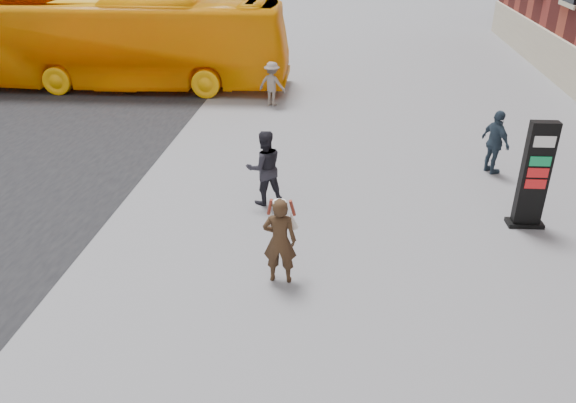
# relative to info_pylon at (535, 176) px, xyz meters

# --- Properties ---
(ground) EXTENTS (100.00, 100.00, 0.00)m
(ground) POSITION_rel_info_pylon_xyz_m (-4.74, -2.22, -1.26)
(ground) COLOR #9E9EA3
(info_pylon) EXTENTS (0.83, 0.44, 2.52)m
(info_pylon) POSITION_rel_info_pylon_xyz_m (0.00, 0.00, 0.00)
(info_pylon) COLOR black
(info_pylon) RESTS_ON ground
(woman) EXTENTS (0.68, 0.60, 1.79)m
(woman) POSITION_rel_info_pylon_xyz_m (-5.39, -2.80, -0.34)
(woman) COLOR black
(woman) RESTS_ON ground
(bus) EXTENTS (13.30, 3.53, 3.68)m
(bus) POSITION_rel_info_pylon_xyz_m (-13.33, 10.58, 0.58)
(bus) COLOR #FFA505
(bus) RESTS_ON road
(pedestrian_a) EXTENTS (1.13, 1.03, 1.89)m
(pedestrian_a) POSITION_rel_info_pylon_xyz_m (-6.18, 0.51, -0.31)
(pedestrian_a) COLOR black
(pedestrian_a) RESTS_ON ground
(pedestrian_b) EXTENTS (1.20, 0.91, 1.65)m
(pedestrian_b) POSITION_rel_info_pylon_xyz_m (-7.08, 8.63, -0.43)
(pedestrian_b) COLOR gray
(pedestrian_b) RESTS_ON ground
(pedestrian_c) EXTENTS (0.86, 1.14, 1.79)m
(pedestrian_c) POSITION_rel_info_pylon_xyz_m (-0.14, 3.04, -0.36)
(pedestrian_c) COLOR #2E3E4F
(pedestrian_c) RESTS_ON ground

